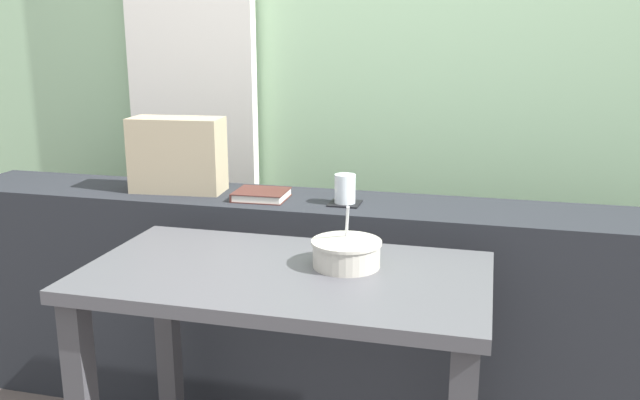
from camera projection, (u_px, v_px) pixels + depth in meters
outdoor_backdrop at (374, 14)px, 2.66m from camera, size 4.80×0.08×2.80m
curtain_left_panel at (190, 52)px, 2.79m from camera, size 0.56×0.06×2.50m
dark_console_ledge at (338, 310)px, 2.32m from camera, size 2.80×0.34×0.78m
breakfast_table at (286, 319)px, 1.76m from camera, size 1.04×0.57×0.73m
coaster_square at (345, 203)px, 2.19m from camera, size 0.10×0.10×0.00m
juice_glass at (345, 190)px, 2.18m from camera, size 0.07×0.07×0.09m
closed_book at (261, 195)px, 2.26m from camera, size 0.18×0.16×0.03m
throw_pillow at (178, 155)px, 2.34m from camera, size 0.33×0.17×0.26m
soup_bowl at (346, 253)px, 1.75m from camera, size 0.18×0.18×0.17m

